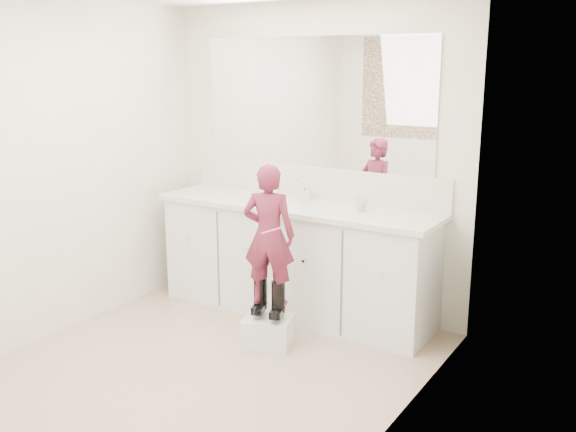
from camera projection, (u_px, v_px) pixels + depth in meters
The scene contains 16 objects.
floor at pixel (196, 373), 4.12m from camera, with size 3.00×3.00×0.00m, color #997A64.
wall_back at pixel (314, 159), 5.07m from camera, with size 2.60×2.60×0.00m, color beige.
wall_left at pixel (48, 171), 4.51m from camera, with size 3.00×3.00×0.00m, color beige.
wall_right at pixel (391, 217), 3.17m from camera, with size 3.00×3.00×0.00m, color beige.
vanity_cabinet at pixel (295, 261), 5.03m from camera, with size 2.20×0.55×0.85m, color silver.
countertop at pixel (295, 206), 4.91m from camera, with size 2.28×0.58×0.04m, color beige.
backsplash at pixel (313, 182), 5.10m from camera, with size 2.28×0.03×0.25m, color beige.
mirror at pixel (314, 103), 4.96m from camera, with size 2.00×0.02×1.00m, color white.
faucet at pixel (306, 194), 5.03m from camera, with size 0.08×0.08×0.10m, color silver.
cup at pixel (361, 205), 4.65m from camera, with size 0.09×0.09×0.09m, color beige.
soap_bottle at pixel (276, 188), 5.01m from camera, with size 0.09×0.09×0.19m, color silver.
step_stool at pixel (268, 331), 4.50m from camera, with size 0.33×0.27×0.21m, color silver.
boot_left at pixel (260, 296), 4.50m from camera, with size 0.10×0.18×0.27m, color black, non-canonical shape.
boot_right at pixel (278, 300), 4.42m from camera, with size 0.10×0.18×0.27m, color black, non-canonical shape.
toddler at pixel (269, 235), 4.36m from camera, with size 0.36×0.24×0.98m, color #A6335B.
toothbrush at pixel (271, 231), 4.24m from camera, with size 0.01×0.01×0.14m, color pink.
Camera 1 is at (2.50, -2.88, 1.94)m, focal length 40.00 mm.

